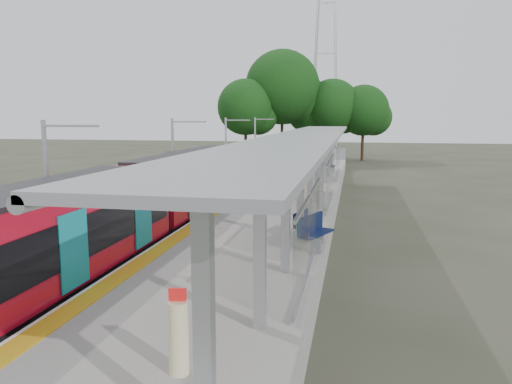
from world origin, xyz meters
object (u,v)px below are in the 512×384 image
train (139,204)px  litter_bin (320,200)px  info_pillar_near (179,337)px  bench_mid (314,230)px  info_pillar_far (309,183)px  bench_far (331,165)px  bench_near (303,223)px

train → litter_bin: (6.82, 5.90, -0.63)m
litter_bin → info_pillar_near: bearing=-94.7°
bench_mid → info_pillar_far: info_pillar_far is taller
bench_mid → litter_bin: bench_mid is taller
bench_mid → bench_far: bearing=115.1°
train → litter_bin: train is taller
bench_mid → bench_far: size_ratio=1.29×
bench_near → bench_far: (-0.03, 23.08, -0.01)m
bench_mid → bench_far: 24.80m
train → bench_far: train is taller
bench_mid → info_pillar_near: (-1.64, -9.02, 0.07)m
litter_bin → train: bearing=-139.2°
litter_bin → info_pillar_far: bearing=102.4°
train → bench_far: bearing=74.3°
info_pillar_near → bench_mid: bearing=69.5°
info_pillar_near → bench_near: bearing=73.9°
bench_far → info_pillar_far: bearing=-91.7°
bench_far → litter_bin: 17.39m
train → bench_mid: (7.10, -1.51, -0.44)m
train → litter_bin: 9.04m
info_pillar_near → litter_bin: size_ratio=1.85×
bench_near → litter_bin: bearing=103.8°
bench_mid → info_pillar_near: 9.17m
bench_near → info_pillar_far: info_pillar_far is taller
bench_far → litter_bin: size_ratio=1.61×
bench_near → train: bearing=-161.9°
bench_mid → litter_bin: size_ratio=2.08×
train → bench_far: (6.54, 23.28, -0.56)m
train → bench_near: train is taller
bench_mid → bench_near: bearing=131.0°
train → info_pillar_far: train is taller
bench_mid → litter_bin: 7.42m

